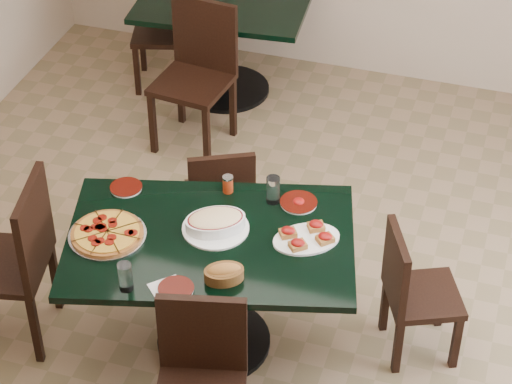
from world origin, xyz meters
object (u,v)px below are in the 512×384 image
(back_chair_left, at_px, (172,25))
(back_table, at_px, (225,28))
(bread_basket, at_px, (224,273))
(chair_far, at_px, (221,198))
(chair_near, at_px, (201,375))
(lasagna_casserole, at_px, (215,222))
(bruschetta_platter, at_px, (306,237))
(pepperoni_pizza, at_px, (107,233))
(chair_right, at_px, (411,289))
(chair_left, at_px, (17,254))
(main_table, at_px, (211,265))
(back_chair_near, at_px, (198,66))

(back_chair_left, bearing_deg, back_table, 75.19)
(back_chair_left, bearing_deg, bread_basket, 10.61)
(chair_far, distance_m, chair_near, 1.39)
(lasagna_casserole, height_order, bruschetta_platter, lasagna_casserole)
(back_table, distance_m, pepperoni_pizza, 2.62)
(chair_right, height_order, bread_basket, bread_basket)
(chair_left, distance_m, bruschetta_platter, 1.51)
(main_table, xyz_separation_m, back_chair_left, (-1.17, 2.45, -0.08))
(bruschetta_platter, bearing_deg, chair_near, -144.75)
(main_table, xyz_separation_m, chair_far, (-0.19, 0.69, -0.12))
(chair_near, relative_size, pepperoni_pizza, 2.25)
(pepperoni_pizza, xyz_separation_m, bread_basket, (0.66, -0.12, 0.02))
(chair_near, height_order, chair_left, chair_left)
(back_chair_left, height_order, lasagna_casserole, back_chair_left)
(pepperoni_pizza, bearing_deg, chair_left, -171.13)
(main_table, height_order, bread_basket, bread_basket)
(lasagna_casserole, bearing_deg, chair_left, 165.50)
(main_table, distance_m, back_table, 2.57)
(back_chair_near, distance_m, pepperoni_pizza, 2.00)
(main_table, relative_size, chair_left, 1.62)
(chair_left, bearing_deg, back_table, 163.26)
(back_table, xyz_separation_m, back_chair_left, (-0.40, -0.01, -0.04))
(back_chair_near, height_order, pepperoni_pizza, back_chair_near)
(pepperoni_pizza, xyz_separation_m, lasagna_casserole, (0.50, 0.21, 0.03))
(chair_right, height_order, pepperoni_pizza, chair_right)
(chair_left, bearing_deg, back_chair_near, 161.18)
(back_chair_near, relative_size, back_chair_left, 1.14)
(pepperoni_pizza, bearing_deg, back_chair_near, 97.16)
(chair_left, bearing_deg, chair_far, 126.43)
(chair_far, distance_m, back_chair_near, 1.28)
(chair_near, height_order, bread_basket, chair_near)
(chair_far, bearing_deg, back_chair_left, -86.79)
(main_table, distance_m, bruschetta_platter, 0.52)
(back_table, bearing_deg, pepperoni_pizza, -88.77)
(main_table, bearing_deg, pepperoni_pizza, -178.85)
(back_chair_near, distance_m, lasagna_casserole, 1.93)
(chair_right, xyz_separation_m, back_chair_left, (-2.17, 2.17, 0.05))
(back_table, xyz_separation_m, bruschetta_platter, (1.23, -2.33, 0.25))
(pepperoni_pizza, height_order, bread_basket, bread_basket)
(back_table, xyz_separation_m, back_chair_near, (0.02, -0.62, 0.04))
(main_table, relative_size, lasagna_casserole, 4.44)
(chair_right, height_order, back_chair_left, back_chair_left)
(main_table, height_order, chair_left, chair_left)
(back_table, height_order, chair_far, chair_far)
(lasagna_casserole, bearing_deg, back_chair_near, 82.16)
(back_table, bearing_deg, back_chair_left, 176.06)
(back_table, relative_size, bread_basket, 5.41)
(chair_near, relative_size, chair_left, 0.88)
(chair_far, height_order, back_chair_near, back_chair_near)
(chair_far, height_order, bruschetta_platter, same)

